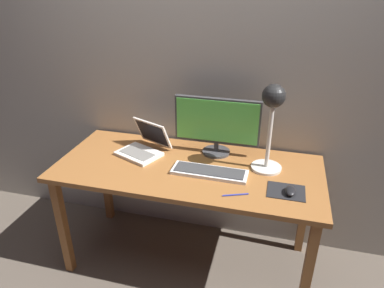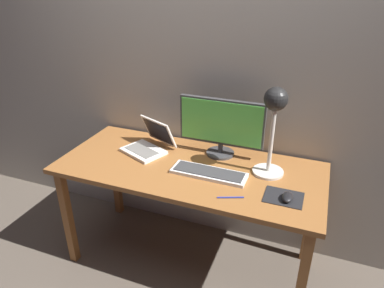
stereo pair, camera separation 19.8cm
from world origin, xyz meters
The scene contains 10 objects.
ground_plane centered at (0.00, 0.00, 0.00)m, with size 4.80×4.80×0.00m, color brown.
back_wall centered at (0.00, 0.40, 1.30)m, with size 4.80×0.06×2.60m, color #9E998E.
desk centered at (0.00, 0.00, 0.66)m, with size 1.60×0.70×0.74m.
monitor centered at (0.13, 0.22, 0.95)m, with size 0.54×0.18×0.37m.
keyboard_main centered at (0.14, -0.05, 0.75)m, with size 0.44×0.15×0.03m.
laptop centered at (-0.32, 0.12, 0.80)m, with size 0.35×0.36×0.20m.
desk_lamp centered at (0.46, 0.10, 1.10)m, with size 0.18×0.18×0.52m.
mousepad centered at (0.58, -0.13, 0.74)m, with size 0.20×0.16×0.00m, color black.
mouse centered at (0.60, -0.14, 0.76)m, with size 0.06×0.10×0.03m, color black.
pen centered at (0.32, -0.23, 0.74)m, with size 0.01×0.01×0.14m, color #2633A5.
Camera 1 is at (0.49, -1.77, 1.80)m, focal length 32.72 mm.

